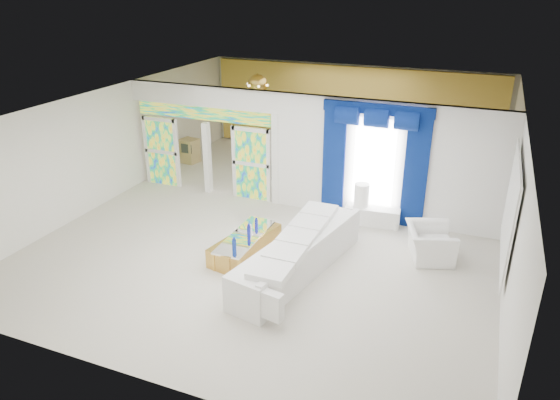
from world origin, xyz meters
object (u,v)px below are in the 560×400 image
at_px(coffee_table, 245,245).
at_px(white_sofa, 299,257).
at_px(console_table, 372,216).
at_px(armchair, 430,243).
at_px(grand_piano, 285,149).

bearing_deg(coffee_table, white_sofa, -12.53).
bearing_deg(console_table, coffee_table, -131.78).
distance_m(white_sofa, armchair, 2.91).
bearing_deg(console_table, armchair, -38.05).
xyz_separation_m(armchair, grand_piano, (-5.22, 4.74, 0.08)).
bearing_deg(white_sofa, console_table, 83.85).
height_order(coffee_table, console_table, console_table).
relative_size(white_sofa, grand_piano, 2.24).
distance_m(coffee_table, grand_piano, 6.26).
xyz_separation_m(console_table, grand_piano, (-3.71, 3.56, 0.22)).
xyz_separation_m(white_sofa, coffee_table, (-1.35, 0.30, -0.16)).
bearing_deg(grand_piano, console_table, -60.08).
relative_size(white_sofa, coffee_table, 2.02).
bearing_deg(grand_piano, coffee_table, -92.69).
xyz_separation_m(white_sofa, grand_piano, (-2.82, 6.38, 0.07)).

